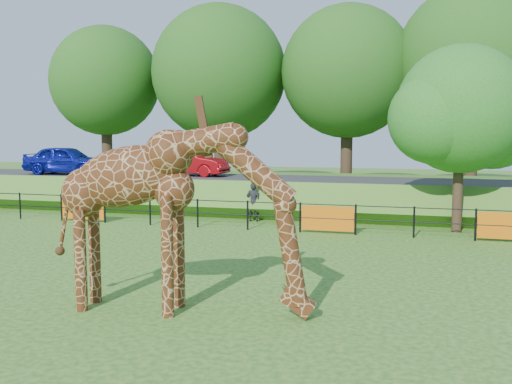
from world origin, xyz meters
TOP-DOWN VIEW (x-y plane):
  - ground at (0.00, 0.00)m, footprint 90.00×90.00m
  - giraffe at (1.47, -1.69)m, footprint 5.49×1.45m
  - perimeter_fence at (0.00, 8.00)m, footprint 28.07×0.10m
  - embankment at (0.00, 15.50)m, footprint 40.00×9.00m
  - road at (0.00, 14.00)m, footprint 40.00×5.00m
  - car_blue at (-11.63, 13.82)m, footprint 4.51×2.09m
  - car_red at (-5.06, 14.64)m, footprint 4.11×1.71m
  - visitor at (-0.34, 9.98)m, footprint 0.59×0.39m
  - tree_east at (7.60, 9.63)m, footprint 5.40×4.71m
  - bg_tree_line at (1.89, 22.00)m, footprint 37.30×8.80m

SIDE VIEW (x-z plane):
  - ground at x=0.00m, z-range 0.00..0.00m
  - perimeter_fence at x=0.00m, z-range 0.00..1.10m
  - embankment at x=0.00m, z-range 0.00..1.30m
  - visitor at x=-0.34m, z-range 0.00..1.60m
  - road at x=0.00m, z-range 1.30..1.42m
  - giraffe at x=1.47m, z-range 0.00..3.88m
  - car_red at x=-5.06m, z-range 1.42..2.74m
  - car_blue at x=-11.63m, z-range 1.42..2.92m
  - tree_east at x=7.60m, z-range 0.90..7.66m
  - bg_tree_line at x=1.89m, z-range 1.28..13.10m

